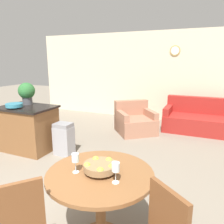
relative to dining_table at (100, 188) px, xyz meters
name	(u,v)px	position (x,y,z in m)	size (l,w,h in m)	color
wall_back	(153,76)	(-0.69, 5.07, 0.75)	(8.00, 0.09, 2.70)	beige
dining_table	(100,188)	(0.00, 0.00, 0.00)	(1.05, 1.05, 0.77)	brown
fruit_bowl	(100,166)	(0.00, 0.00, 0.24)	(0.32, 0.32, 0.12)	olive
wine_glass_left	(75,159)	(-0.22, -0.09, 0.32)	(0.07, 0.07, 0.19)	silver
wine_glass_right	(116,168)	(0.21, -0.11, 0.32)	(0.07, 0.07, 0.19)	silver
kitchen_island	(28,128)	(-2.45, 1.57, -0.14)	(1.10, 0.80, 0.92)	brown
teal_bowl	(14,105)	(-2.56, 1.37, 0.38)	(0.33, 0.33, 0.09)	teal
potted_plant	(27,92)	(-2.60, 1.76, 0.58)	(0.34, 0.34, 0.46)	#4C4C51
trash_bin	(64,139)	(-1.62, 1.64, -0.28)	(0.35, 0.28, 0.64)	#9E9EA3
couch	(201,120)	(0.83, 4.29, -0.30)	(1.87, 0.95, 0.87)	maroon
armchair	(135,122)	(-0.75, 3.52, -0.32)	(1.25, 1.25, 0.80)	#A87056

